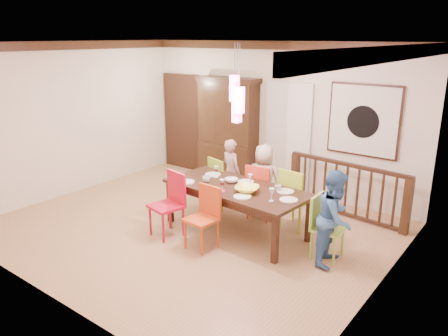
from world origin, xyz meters
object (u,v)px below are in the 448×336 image
Objects in this scene: china_hutch at (228,130)px; balustrade at (346,189)px; chair_far_left at (224,179)px; person_end_right at (335,218)px; person_far_left at (231,172)px; person_far_mid at (264,180)px; chair_end_right at (328,224)px; dining_table at (236,191)px.

china_hutch is 0.99× the size of balustrade.
chair_far_left is at bearing -148.58° from balustrade.
chair_far_left is at bearing 67.68° from person_end_right.
china_hutch is 1.66× the size of person_end_right.
person_far_left is 0.97× the size of person_far_mid.
person_far_left is at bearing 63.52° from person_end_right.
china_hutch reaches higher than chair_end_right.
chair_end_right is at bearing 176.33° from person_far_left.
dining_table is at bearing 83.69° from person_end_right.
balustrade is 1.79× the size of person_far_left.
dining_table is at bearing 153.93° from chair_far_left.
balustrade is (1.14, 1.61, -0.17)m from dining_table.
person_end_right reaches higher than person_far_left.
balustrade is at bearing 11.40° from person_end_right.
person_far_left is at bearing 66.90° from chair_end_right.
china_hutch is at bearing -39.46° from chair_far_left.
chair_end_right is 0.73× the size of person_far_left.
balustrade is 2.03m from person_far_left.
dining_table is 2.58m from china_hutch.
person_far_mid is (-1.15, -0.81, 0.13)m from balustrade.
person_end_right is (2.40, -0.91, 0.04)m from person_far_left.
china_hutch reaches higher than dining_table.
balustrade is at bearing -159.08° from person_far_mid.
china_hutch is at bearing 55.86° from chair_end_right.
china_hutch is 1.78× the size of person_far_left.
balustrade is 1.74× the size of person_far_mid.
chair_end_right is at bearing -179.30° from chair_far_left.
person_far_mid is at bearing -138.91° from balustrade.
chair_far_left is 0.21m from person_far_left.
person_far_left is 2.57m from person_end_right.
dining_table is 1.17m from person_far_left.
person_far_left is (-2.28, 0.83, 0.10)m from chair_end_right.
dining_table is 1.07× the size of balustrade.
china_hutch reaches higher than person_far_mid.
balustrade is at bearing -142.82° from person_far_left.
person_far_mid is at bearing -170.19° from person_far_left.
chair_far_left is 0.74× the size of person_far_mid.
china_hutch reaches higher than person_far_left.
dining_table is 1.65m from person_end_right.
balustrade is (-0.38, 1.55, -0.02)m from chair_end_right.
chair_far_left is 1.04× the size of chair_end_right.
person_far_left reaches higher than chair_end_right.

